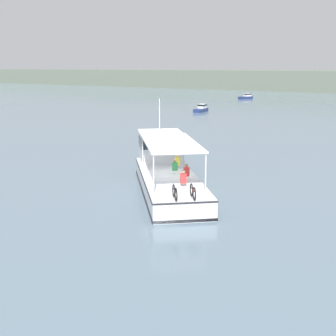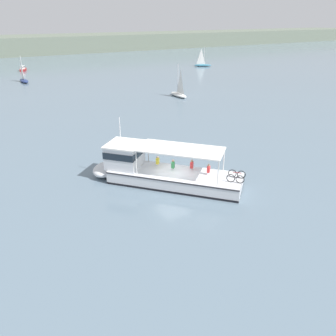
% 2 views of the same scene
% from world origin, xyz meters
% --- Properties ---
extents(ground_plane, '(400.00, 400.00, 0.00)m').
position_xyz_m(ground_plane, '(0.00, 0.00, 0.00)').
color(ground_plane, slate).
extents(ferry_main, '(10.70, 11.60, 5.32)m').
position_xyz_m(ferry_main, '(-0.93, 1.08, 1.02)').
color(ferry_main, silver).
rests_on(ferry_main, ground).
extents(motorboat_horizon_east, '(1.68, 3.72, 1.26)m').
position_xyz_m(motorboat_horizon_east, '(-21.95, 43.92, 0.54)').
color(motorboat_horizon_east, navy).
rests_on(motorboat_horizon_east, ground).
extents(motorboat_near_starboard, '(2.49, 3.83, 1.26)m').
position_xyz_m(motorboat_near_starboard, '(-27.76, 76.27, 0.54)').
color(motorboat_near_starboard, navy).
rests_on(motorboat_near_starboard, ground).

